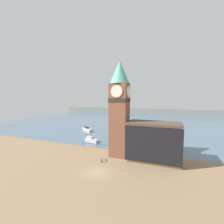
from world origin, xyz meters
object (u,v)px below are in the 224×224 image
boat_far (87,129)px  mooring_bollard_far (102,160)px  clock_tower (120,107)px  mooring_bollard_near (106,160)px  pier_building (154,141)px  boat_near (92,140)px

boat_far → mooring_bollard_far: size_ratio=7.69×
clock_tower → boat_far: clock_tower is taller
clock_tower → mooring_bollard_far: size_ratio=26.90×
mooring_bollard_near → mooring_bollard_far: bearing=-127.3°
mooring_bollard_near → mooring_bollard_far: 1.07m
pier_building → mooring_bollard_near: 11.42m
boat_near → mooring_bollard_far: boat_near is taller
clock_tower → boat_near: bearing=147.0°
boat_near → mooring_bollard_far: size_ratio=6.07×
pier_building → boat_near: 21.72m
mooring_bollard_near → mooring_bollard_far: size_ratio=0.80×
boat_far → clock_tower: bearing=-10.5°
clock_tower → boat_near: 18.15m
boat_near → mooring_bollard_far: (9.49, -12.92, -0.18)m
boat_far → mooring_bollard_far: bearing=-19.9°
boat_far → mooring_bollard_near: 32.64m
clock_tower → pier_building: clock_tower is taller
clock_tower → pier_building: size_ratio=1.95×
boat_far → pier_building: bearing=-1.6°
boat_near → mooring_bollard_near: bearing=-35.6°
boat_near → clock_tower: bearing=-18.6°
mooring_bollard_far → pier_building: bearing=26.2°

